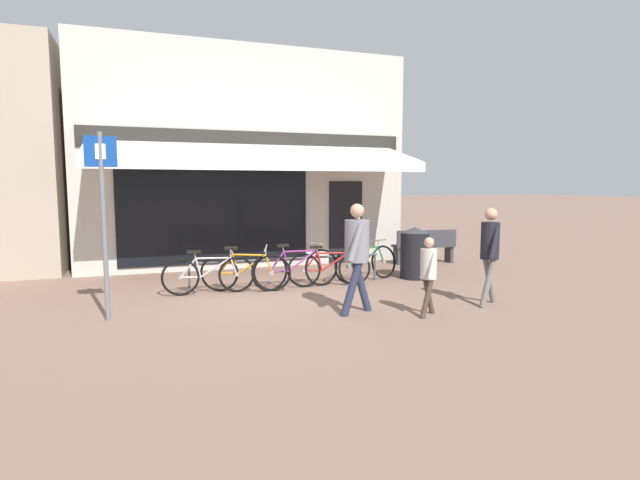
{
  "coord_description": "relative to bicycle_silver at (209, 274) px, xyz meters",
  "views": [
    {
      "loc": [
        -2.11,
        -9.05,
        1.99
      ],
      "look_at": [
        0.77,
        -0.92,
        1.05
      ],
      "focal_mm": 28.0,
      "sensor_mm": 36.0,
      "label": 1
    }
  ],
  "objects": [
    {
      "name": "pedestrian_child",
      "position": [
        2.98,
        -2.68,
        0.37
      ],
      "size": [
        0.39,
        0.46,
        1.23
      ],
      "rotation": [
        0.0,
        0.0,
        0.21
      ],
      "color": "#47382D",
      "rests_on": "ground_plane"
    },
    {
      "name": "shop_front",
      "position": [
        1.41,
        4.16,
        2.29
      ],
      "size": [
        8.03,
        4.85,
        5.32
      ],
      "color": "beige",
      "rests_on": "ground_plane"
    },
    {
      "name": "parking_sign",
      "position": [
        -1.64,
        -1.35,
        1.3
      ],
      "size": [
        0.44,
        0.07,
        2.76
      ],
      "color": "slate",
      "rests_on": "ground_plane"
    },
    {
      "name": "bicycle_red",
      "position": [
        2.36,
        -0.03,
        -0.01
      ],
      "size": [
        1.71,
        0.52,
        0.82
      ],
      "rotation": [
        -0.09,
        0.0,
        -0.12
      ],
      "color": "black",
      "rests_on": "ground_plane"
    },
    {
      "name": "park_bench",
      "position": [
        5.67,
        1.86,
        0.09
      ],
      "size": [
        1.64,
        0.64,
        0.87
      ],
      "rotation": [
        0.0,
        0.0,
        -0.13
      ],
      "color": "#38383D",
      "rests_on": "ground_plane"
    },
    {
      "name": "bicycle_silver",
      "position": [
        0.0,
        0.0,
        0.0
      ],
      "size": [
        1.7,
        0.52,
        0.82
      ],
      "rotation": [
        0.04,
        0.0,
        -0.03
      ],
      "color": "black",
      "rests_on": "ground_plane"
    },
    {
      "name": "bicycle_orange",
      "position": [
        0.68,
        -0.01,
        0.02
      ],
      "size": [
        1.66,
        0.74,
        0.87
      ],
      "rotation": [
        0.1,
        0.0,
        -0.32
      ],
      "color": "black",
      "rests_on": "ground_plane"
    },
    {
      "name": "ground_plane",
      "position": [
        1.02,
        -0.15,
        -0.37
      ],
      "size": [
        160.0,
        160.0,
        0.0
      ],
      "primitive_type": "plane",
      "color": "#846656"
    },
    {
      "name": "bike_rack_rail",
      "position": [
        1.57,
        0.23,
        0.11
      ],
      "size": [
        3.91,
        0.04,
        0.57
      ],
      "color": "#47494F",
      "rests_on": "ground_plane"
    },
    {
      "name": "pedestrian_second_adult",
      "position": [
        4.31,
        -2.41,
        0.64
      ],
      "size": [
        0.53,
        0.55,
        1.64
      ],
      "rotation": [
        0.0,
        0.0,
        0.17
      ],
      "color": "slate",
      "rests_on": "ground_plane"
    },
    {
      "name": "litter_bin",
      "position": [
        4.38,
        0.13,
        0.19
      ],
      "size": [
        0.62,
        0.62,
        1.11
      ],
      "color": "black",
      "rests_on": "ground_plane"
    },
    {
      "name": "bicycle_green",
      "position": [
        3.29,
        0.25,
        0.01
      ],
      "size": [
        1.69,
        0.77,
        0.88
      ],
      "rotation": [
        -0.15,
        0.0,
        0.31
      ],
      "color": "black",
      "rests_on": "ground_plane"
    },
    {
      "name": "pedestrian_adult",
      "position": [
        2.01,
        -2.17,
        0.68
      ],
      "size": [
        0.62,
        0.62,
        1.73
      ],
      "rotation": [
        0.0,
        0.0,
        -0.07
      ],
      "color": "#282D47",
      "rests_on": "ground_plane"
    },
    {
      "name": "bicycle_purple",
      "position": [
        1.66,
        -0.03,
        0.03
      ],
      "size": [
        1.84,
        0.52,
        0.88
      ],
      "rotation": [
        -0.04,
        0.0,
        0.15
      ],
      "color": "black",
      "rests_on": "ground_plane"
    }
  ]
}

